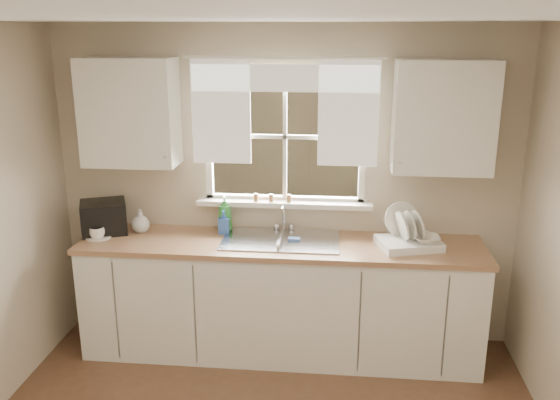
# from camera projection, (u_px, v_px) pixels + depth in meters

# --- Properties ---
(room_walls) EXTENTS (3.62, 4.02, 2.50)m
(room_walls) POSITION_uv_depth(u_px,v_px,m) (241.00, 309.00, 2.69)
(room_walls) COLOR beige
(room_walls) RESTS_ON ground
(ceiling) EXTENTS (3.60, 4.00, 0.02)m
(ceiling) POSITION_uv_depth(u_px,v_px,m) (238.00, 18.00, 2.39)
(ceiling) COLOR silver
(ceiling) RESTS_ON room_walls
(window) EXTENTS (1.38, 0.16, 1.06)m
(window) POSITION_uv_depth(u_px,v_px,m) (285.00, 158.00, 4.59)
(window) COLOR white
(window) RESTS_ON room_walls
(curtains) EXTENTS (1.50, 0.03, 0.81)m
(curtains) POSITION_uv_depth(u_px,v_px,m) (284.00, 101.00, 4.41)
(curtains) COLOR white
(curtains) RESTS_ON room_walls
(base_cabinets) EXTENTS (3.00, 0.62, 0.87)m
(base_cabinets) POSITION_uv_depth(u_px,v_px,m) (280.00, 300.00, 4.58)
(base_cabinets) COLOR white
(base_cabinets) RESTS_ON ground
(countertop) EXTENTS (3.04, 0.65, 0.04)m
(countertop) POSITION_uv_depth(u_px,v_px,m) (280.00, 245.00, 4.45)
(countertop) COLOR #A27451
(countertop) RESTS_ON base_cabinets
(upper_cabinet_left) EXTENTS (0.70, 0.33, 0.80)m
(upper_cabinet_left) POSITION_uv_depth(u_px,v_px,m) (130.00, 112.00, 4.43)
(upper_cabinet_left) COLOR white
(upper_cabinet_left) RESTS_ON room_walls
(upper_cabinet_right) EXTENTS (0.70, 0.33, 0.80)m
(upper_cabinet_right) POSITION_uv_depth(u_px,v_px,m) (443.00, 117.00, 4.21)
(upper_cabinet_right) COLOR white
(upper_cabinet_right) RESTS_ON room_walls
(wall_outlet) EXTENTS (0.08, 0.01, 0.12)m
(wall_outlet) POSITION_uv_depth(u_px,v_px,m) (397.00, 212.00, 4.60)
(wall_outlet) COLOR beige
(wall_outlet) RESTS_ON room_walls
(sill_jars) EXTENTS (0.30, 0.04, 0.06)m
(sill_jars) POSITION_uv_depth(u_px,v_px,m) (272.00, 198.00, 4.63)
(sill_jars) COLOR brown
(sill_jars) RESTS_ON window
(sink) EXTENTS (0.88, 0.52, 0.40)m
(sink) POSITION_uv_depth(u_px,v_px,m) (281.00, 250.00, 4.50)
(sink) COLOR #B7B7BC
(sink) RESTS_ON countertop
(dish_rack) EXTENTS (0.51, 0.44, 0.31)m
(dish_rack) POSITION_uv_depth(u_px,v_px,m) (408.00, 238.00, 4.34)
(dish_rack) COLOR white
(dish_rack) RESTS_ON countertop
(bowl) EXTENTS (0.21, 0.21, 0.05)m
(bowl) POSITION_uv_depth(u_px,v_px,m) (426.00, 239.00, 4.28)
(bowl) COLOR silver
(bowl) RESTS_ON dish_rack
(soap_bottle_a) EXTENTS (0.13, 0.13, 0.29)m
(soap_bottle_a) POSITION_uv_depth(u_px,v_px,m) (225.00, 213.00, 4.65)
(soap_bottle_a) COLOR #2E8D33
(soap_bottle_a) RESTS_ON countertop
(soap_bottle_b) EXTENTS (0.09, 0.10, 0.19)m
(soap_bottle_b) POSITION_uv_depth(u_px,v_px,m) (224.00, 222.00, 4.62)
(soap_bottle_b) COLOR #2D55AA
(soap_bottle_b) RESTS_ON countertop
(soap_bottle_c) EXTENTS (0.17, 0.17, 0.18)m
(soap_bottle_c) POSITION_uv_depth(u_px,v_px,m) (140.00, 221.00, 4.65)
(soap_bottle_c) COLOR #EDEAC3
(soap_bottle_c) RESTS_ON countertop
(saucer) EXTENTS (0.20, 0.20, 0.01)m
(saucer) POSITION_uv_depth(u_px,v_px,m) (98.00, 237.00, 4.54)
(saucer) COLOR white
(saucer) RESTS_ON countertop
(cup) EXTENTS (0.14, 0.14, 0.09)m
(cup) POSITION_uv_depth(u_px,v_px,m) (97.00, 233.00, 4.51)
(cup) COLOR white
(cup) RESTS_ON countertop
(black_appliance) EXTENTS (0.43, 0.40, 0.25)m
(black_appliance) POSITION_uv_depth(u_px,v_px,m) (104.00, 217.00, 4.63)
(black_appliance) COLOR black
(black_appliance) RESTS_ON countertop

